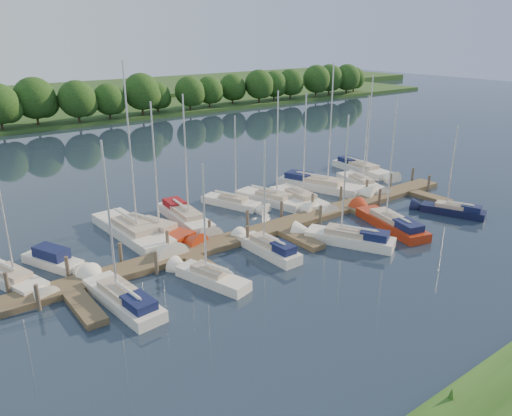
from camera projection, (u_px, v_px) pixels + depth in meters
ground at (351, 266)px, 33.00m from camera, size 260.00×260.00×0.00m
dock at (281, 230)px, 38.42m from camera, size 40.00×6.00×0.40m
mooring_pilings at (272, 221)px, 39.13m from camera, size 38.24×2.84×2.00m
far_shore at (39, 115)px, 89.22m from camera, size 180.00×30.00×0.60m
distant_hill at (7, 98)px, 107.85m from camera, size 220.00×40.00×1.40m
treeline at (79, 100)px, 79.88m from camera, size 146.38×9.51×8.15m
sailboat_n_0 at (14, 280)px, 30.54m from camera, size 3.39×7.00×8.95m
motorboat at (54, 261)px, 32.88m from camera, size 3.11×5.05×1.62m
sailboat_n_2 at (136, 234)px, 37.36m from camera, size 3.00×10.62×13.35m
sailboat_n_3 at (157, 232)px, 37.78m from camera, size 4.09×8.18×10.51m
sailboat_n_4 at (187, 219)px, 40.38m from camera, size 2.59×8.46×10.68m
sailboat_n_5 at (234, 204)px, 44.00m from camera, size 3.38×6.46×8.37m
sailboat_n_6 at (274, 201)px, 44.63m from camera, size 3.52×8.21×10.37m
sailboat_n_7 at (301, 200)px, 44.81m from camera, size 2.46×7.99×10.16m
sailboat_n_8 at (323, 186)px, 48.62m from camera, size 5.02×9.74×12.36m
sailboat_n_9 at (362, 184)px, 49.59m from camera, size 3.34×7.32×9.28m
sailboat_n_10 at (363, 170)px, 54.41m from camera, size 2.57×8.58×10.80m
sailboat_s_0 at (121, 298)px, 28.44m from camera, size 2.46×7.70×9.78m
sailboat_s_1 at (209, 278)px, 30.85m from camera, size 2.76×6.02×7.86m
sailboat_s_2 at (268, 249)px, 34.75m from camera, size 1.60×6.32×8.39m
sailboat_s_3 at (347, 239)px, 36.41m from camera, size 4.69×7.25×9.77m
sailboat_s_4 at (389, 223)px, 39.43m from camera, size 3.65×8.36×10.56m
sailboat_s_5 at (451, 211)px, 42.13m from camera, size 3.24×5.96×7.82m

